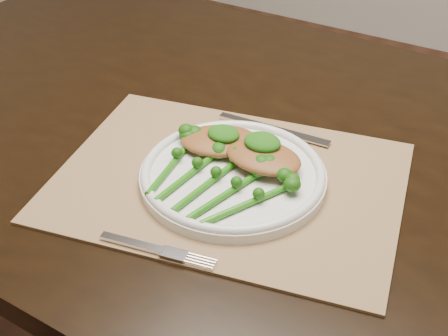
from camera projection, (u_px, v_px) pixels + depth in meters
The scene contains 10 objects.
dining_table at pixel (250, 297), 1.22m from camera, with size 1.63×0.95×0.75m.
placemat at pixel (229, 181), 0.91m from camera, with size 0.50×0.36×0.00m, color #916F49.
dinner_plate at pixel (233, 174), 0.90m from camera, with size 0.27×0.27×0.02m.
knife at pixel (263, 126), 1.02m from camera, with size 0.19×0.03×0.01m.
fork at pixel (165, 251), 0.78m from camera, with size 0.16×0.04×0.00m.
chicken_fillet_left at pixel (220, 141), 0.94m from camera, with size 0.12×0.08×0.02m, color brown.
chicken_fillet_right at pixel (263, 157), 0.90m from camera, with size 0.12×0.08×0.02m, color brown.
pesto_dollop_left at pixel (223, 134), 0.93m from camera, with size 0.05×0.04×0.02m, color #12460A.
pesto_dollop_right at pixel (262, 142), 0.90m from camera, with size 0.06×0.05×0.02m, color #12460A.
broccolini_bundle at pixel (207, 185), 0.87m from camera, with size 0.19×0.20×0.04m.
Camera 1 is at (0.41, -0.86, 1.31)m, focal length 50.00 mm.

